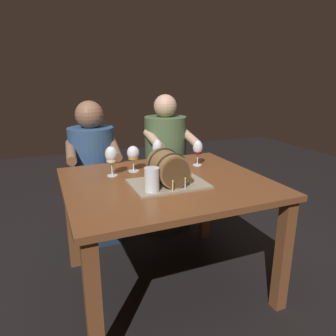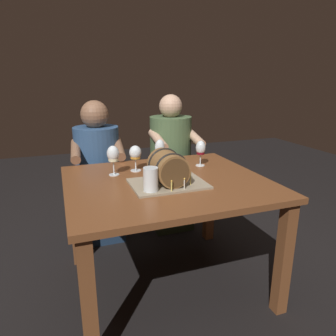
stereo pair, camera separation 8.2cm
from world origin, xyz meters
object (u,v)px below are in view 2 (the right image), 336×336
object	(u,v)px
wine_glass_white	(113,155)
wine_glass_red	(201,149)
barrel_cake	(168,170)
beer_pint	(151,181)
wine_glass_rose	(160,149)
dining_table	(167,196)
person_seated_right	(171,168)
wine_glass_amber	(135,154)
person_seated_left	(99,177)

from	to	relation	value
wine_glass_white	wine_glass_red	bearing A→B (deg)	0.79
barrel_cake	beer_pint	bearing A→B (deg)	-144.88
barrel_cake	wine_glass_red	xyz separation A→B (m)	(0.35, 0.30, 0.03)
wine_glass_rose	beer_pint	xyz separation A→B (m)	(-0.19, -0.42, -0.07)
barrel_cake	wine_glass_white	xyz separation A→B (m)	(-0.26, 0.29, 0.04)
barrel_cake	wine_glass_rose	size ratio (longest dim) A/B	2.13
dining_table	person_seated_right	bearing A→B (deg)	68.12
wine_glass_white	wine_glass_rose	xyz separation A→B (m)	(0.32, 0.04, 0.00)
wine_glass_rose	beer_pint	size ratio (longest dim) A/B	1.42
wine_glass_rose	person_seated_right	world-z (taller)	person_seated_right
dining_table	wine_glass_amber	size ratio (longest dim) A/B	6.98
wine_glass_white	wine_glass_amber	distance (m)	0.16
dining_table	beer_pint	size ratio (longest dim) A/B	8.47
dining_table	person_seated_left	distance (m)	0.84
wine_glass_rose	wine_glass_amber	distance (m)	0.17
wine_glass_rose	person_seated_left	size ratio (longest dim) A/B	0.17
wine_glass_white	wine_glass_rose	size ratio (longest dim) A/B	0.95
wine_glass_red	barrel_cake	bearing A→B (deg)	-139.48
wine_glass_red	beer_pint	xyz separation A→B (m)	(-0.48, -0.39, -0.05)
wine_glass_white	beer_pint	bearing A→B (deg)	-71.08
wine_glass_amber	person_seated_left	xyz separation A→B (m)	(-0.18, 0.52, -0.30)
person_seated_left	person_seated_right	size ratio (longest dim) A/B	0.97
dining_table	person_seated_right	world-z (taller)	person_seated_right
dining_table	wine_glass_white	xyz separation A→B (m)	(-0.28, 0.21, 0.24)
beer_pint	wine_glass_white	bearing A→B (deg)	108.92
person_seated_left	wine_glass_red	bearing A→B (deg)	-41.20
beer_pint	dining_table	bearing A→B (deg)	48.47
wine_glass_white	person_seated_right	size ratio (longest dim) A/B	0.16
dining_table	barrel_cake	bearing A→B (deg)	-104.06
wine_glass_red	beer_pint	size ratio (longest dim) A/B	1.27
person_seated_right	wine_glass_white	bearing A→B (deg)	-136.24
wine_glass_red	person_seated_left	bearing A→B (deg)	138.80
beer_pint	person_seated_left	distance (m)	0.99
barrel_cake	wine_glass_red	bearing A→B (deg)	40.52
wine_glass_red	dining_table	bearing A→B (deg)	-146.28
dining_table	barrel_cake	distance (m)	0.21
wine_glass_rose	beer_pint	bearing A→B (deg)	-114.42
barrel_cake	wine_glass_white	distance (m)	0.39
wine_glass_rose	person_seated_right	distance (m)	0.67
wine_glass_white	dining_table	bearing A→B (deg)	-36.75
wine_glass_amber	person_seated_left	size ratio (longest dim) A/B	0.15
dining_table	wine_glass_rose	world-z (taller)	wine_glass_rose
beer_pint	person_seated_right	bearing A→B (deg)	63.97
dining_table	person_seated_right	size ratio (longest dim) A/B	1.00
wine_glass_white	barrel_cake	bearing A→B (deg)	-47.73
wine_glass_white	wine_glass_amber	bearing A→B (deg)	15.71
dining_table	wine_glass_rose	distance (m)	0.35
dining_table	wine_glass_rose	size ratio (longest dim) A/B	5.96
wine_glass_white	wine_glass_rose	distance (m)	0.32
wine_glass_white	person_seated_right	bearing A→B (deg)	43.76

